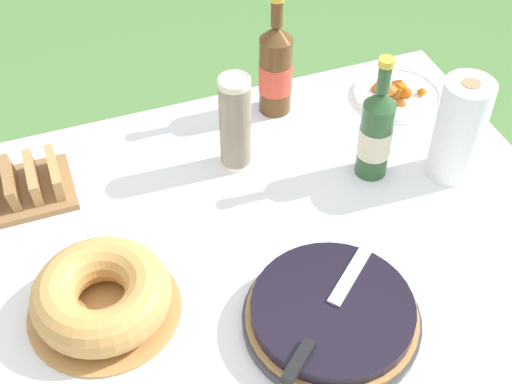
% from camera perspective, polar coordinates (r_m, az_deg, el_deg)
% --- Properties ---
extents(garden_table, '(1.42, 1.14, 0.68)m').
position_cam_1_polar(garden_table, '(1.50, -0.25, -7.69)').
color(garden_table, brown).
rests_on(garden_table, ground_plane).
extents(tablecloth, '(1.43, 1.15, 0.10)m').
position_cam_1_polar(tablecloth, '(1.46, -0.26, -6.52)').
color(tablecloth, white).
rests_on(tablecloth, garden_table).
extents(berry_tart, '(0.34, 0.34, 0.06)m').
position_cam_1_polar(berry_tart, '(1.36, 6.09, -9.73)').
color(berry_tart, '#38383D').
rests_on(berry_tart, tablecloth).
extents(serving_knife, '(0.30, 0.26, 0.01)m').
position_cam_1_polar(serving_knife, '(1.31, 5.66, -9.76)').
color(serving_knife, silver).
rests_on(serving_knife, berry_tart).
extents(bundt_cake, '(0.30, 0.30, 0.09)m').
position_cam_1_polar(bundt_cake, '(1.38, -12.22, -8.23)').
color(bundt_cake, '#B78447').
rests_on(bundt_cake, tablecloth).
extents(cup_stack, '(0.07, 0.07, 0.24)m').
position_cam_1_polar(cup_stack, '(1.59, -1.67, 5.50)').
color(cup_stack, beige).
rests_on(cup_stack, tablecloth).
extents(cider_bottle_green, '(0.07, 0.07, 0.31)m').
position_cam_1_polar(cider_bottle_green, '(1.59, 9.56, 4.70)').
color(cider_bottle_green, '#2D562D').
rests_on(cider_bottle_green, tablecloth).
extents(cider_bottle_amber, '(0.08, 0.08, 0.32)m').
position_cam_1_polar(cider_bottle_amber, '(1.75, 1.58, 9.80)').
color(cider_bottle_amber, brown).
rests_on(cider_bottle_amber, tablecloth).
extents(snack_plate_left, '(0.23, 0.23, 0.06)m').
position_cam_1_polar(snack_plate_left, '(1.89, 11.23, 7.76)').
color(snack_plate_left, white).
rests_on(snack_plate_left, tablecloth).
extents(paper_towel_roll, '(0.11, 0.11, 0.25)m').
position_cam_1_polar(paper_towel_roll, '(1.63, 15.96, 4.81)').
color(paper_towel_roll, white).
rests_on(paper_towel_roll, tablecloth).
extents(bread_board, '(0.26, 0.18, 0.07)m').
position_cam_1_polar(bread_board, '(1.66, -18.91, 0.27)').
color(bread_board, olive).
rests_on(bread_board, tablecloth).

